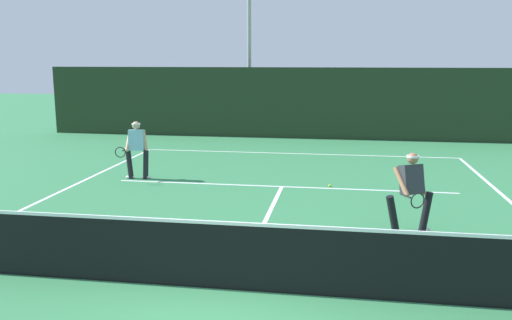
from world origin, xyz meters
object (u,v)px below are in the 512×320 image
Objects in this scene: tennis_ball at (330,186)px; light_pole at (249,40)px; player_far at (137,147)px; player_near at (411,190)px; tennis_ball_extra at (454,274)px.

tennis_ball is 11.51m from light_pole.
player_far is at bearing 178.88° from tennis_ball.
player_near is at bearing -66.22° from tennis_ball.
player_near reaches higher than tennis_ball_extra.
player_near is 24.20× the size of tennis_ball_extra.
player_near is 0.98× the size of player_far.
tennis_ball_extra is 0.01× the size of light_pole.
player_far is 9.41m from tennis_ball_extra.
tennis_ball is at bearing 173.92° from player_far.
player_far is 24.60× the size of tennis_ball_extra.
player_far is at bearing -57.04° from player_near.
player_far is (-6.96, 3.75, 0.02)m from player_near.
tennis_ball_extra is 17.25m from light_pole.
tennis_ball_extra is at bearing 137.29° from player_far.
light_pole is (1.46, 9.92, 3.23)m from player_far.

